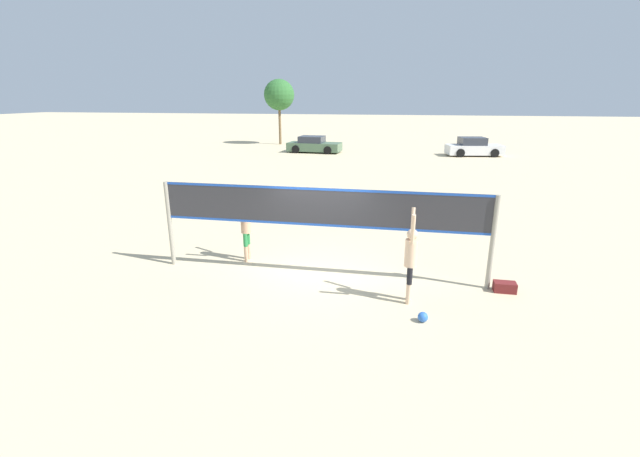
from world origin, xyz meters
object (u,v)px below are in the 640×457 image
Objects in this scene: player_blocker at (246,224)px; volleyball at (423,317)px; tree_left_cluster at (279,95)px; parked_car_near at (474,148)px; player_spiker at (411,255)px; parked_car_mid at (314,145)px; volleyball_net at (320,214)px; gear_bag at (505,287)px.

player_blocker is 9.49× the size of volleyball.
parked_car_near is at bearing -17.05° from tree_left_cluster.
tree_left_cluster is (-7.54, 29.70, 3.49)m from player_blocker.
player_spiker is 4.81m from player_blocker.
player_spiker is at bearing 68.58° from player_blocker.
volleyball_net is at bearing -73.98° from parked_car_mid.
tree_left_cluster is (-14.27, 30.49, 4.43)m from gear_bag.
volleyball_net is 4.15× the size of player_blocker.
volleyball_net is at bearing 178.29° from gear_bag.
tree_left_cluster is at bearing 132.95° from parked_car_mid.
gear_bag is at bearing -64.92° from tree_left_cluster.
volleyball_net is at bearing -72.17° from tree_left_cluster.
parked_car_mid is at bearing -51.02° from tree_left_cluster.
player_blocker is 24.40m from parked_car_mid.
tree_left_cluster is at bearing 107.83° from volleyball_net.
parked_car_mid is (-9.82, 24.99, 0.47)m from gear_bag.
parked_car_near is 0.99× the size of parked_car_mid.
volleyball_net is 39.33× the size of volleyball.
tree_left_cluster reaches higher than volleyball_net.
player_blocker is at bearing 68.58° from player_spiker.
volleyball is 0.42× the size of gear_bag.
parked_car_mid is (-12.64, -0.27, -0.04)m from parked_car_near.
tree_left_cluster is at bearing 153.19° from parked_car_near.
tree_left_cluster is (-4.46, 5.51, 3.96)m from parked_car_mid.
volleyball_net is at bearing 142.31° from volleyball.
parked_car_near is 18.30m from tree_left_cluster.
parked_car_mid is (-7.85, 26.82, 0.49)m from volleyball.
player_blocker reaches higher than parked_car_mid.
volleyball is 0.04× the size of tree_left_cluster.
volleyball_net is 3.57m from volleyball.
player_spiker is 0.48× the size of parked_car_near.
player_blocker is 4.00× the size of gear_bag.
volleyball_net reaches higher than player_blocker.
parked_car_mid is at bearing 102.05° from volleyball_net.
volleyball is (4.77, -2.62, -0.95)m from player_blocker.
parked_car_mid is 8.11m from tree_left_cluster.
volleyball_net reaches higher than gear_bag.
gear_bag is at bearing 83.32° from player_blocker.
player_spiker is 1.06× the size of player_blocker.
volleyball is at bearing -137.06° from gear_bag.
player_spiker is at bearing -26.06° from volleyball_net.
parked_car_near is at bearing 83.63° from gear_bag.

